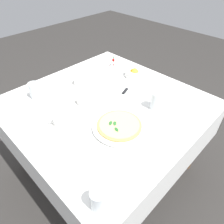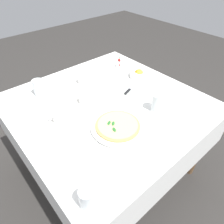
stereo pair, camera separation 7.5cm
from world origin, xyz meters
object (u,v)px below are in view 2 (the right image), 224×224
citrus_bowl (139,74)px  hot_sauce_bottle (119,62)px  coffee_cup_right_edge (82,80)px  water_glass_near_right (157,104)px  salt_shaker (120,62)px  dinner_knife (131,88)px  water_glass_near_left (87,199)px  pepper_shaker (117,64)px  coffee_cup_far_left (84,100)px  pizza (118,125)px  pizza_plate (118,127)px  napkin_folded (130,90)px  coffee_cup_back_corner (59,118)px  water_glass_center_back (39,88)px

citrus_bowl → hot_sauce_bottle: 0.26m
coffee_cup_right_edge → water_glass_near_right: water_glass_near_right is taller
salt_shaker → dinner_knife: bearing=-123.0°
water_glass_near_left → hot_sauce_bottle: 1.28m
water_glass_near_left → pepper_shaker: bearing=42.4°
water_glass_near_left → coffee_cup_far_left: bearing=56.4°
water_glass_near_right → hot_sauce_bottle: (0.24, 0.63, -0.02)m
pizza → water_glass_near_left: size_ratio=2.41×
citrus_bowl → pizza_plate: bearing=-147.9°
coffee_cup_right_edge → pizza_plate: bearing=-103.4°
coffee_cup_far_left → water_glass_near_right: bearing=-50.4°
hot_sauce_bottle → salt_shaker: (0.03, 0.01, -0.01)m
napkin_folded → salt_shaker: salt_shaker is taller
coffee_cup_far_left → pepper_shaker: 0.58m
coffee_cup_right_edge → coffee_cup_far_left: 0.26m
coffee_cup_right_edge → water_glass_near_right: 0.62m
pizza → hot_sauce_bottle: size_ratio=3.18×
coffee_cup_back_corner → water_glass_center_back: (0.04, 0.36, 0.02)m
pizza_plate → coffee_cup_back_corner: bearing=130.3°
coffee_cup_right_edge → water_glass_near_right: bearing=-74.0°
pizza_plate → coffee_cup_far_left: coffee_cup_far_left is taller
coffee_cup_back_corner → water_glass_near_left: (-0.17, -0.53, 0.02)m
coffee_cup_right_edge → hot_sauce_bottle: (0.42, 0.03, 0.01)m
coffee_cup_far_left → hot_sauce_bottle: size_ratio=1.57×
coffee_cup_right_edge → salt_shaker: size_ratio=2.33×
coffee_cup_right_edge → hot_sauce_bottle: 0.42m
pizza → water_glass_center_back: (-0.19, 0.63, 0.03)m
water_glass_near_right → citrus_bowl: (0.23, 0.37, -0.03)m
coffee_cup_back_corner → coffee_cup_right_edge: bearing=38.0°
water_glass_near_right → pepper_shaker: water_glass_near_right is taller
dinner_knife → salt_shaker: size_ratio=3.40×
water_glass_near_right → citrus_bowl: bearing=58.4°
pizza_plate → salt_shaker: (0.58, 0.60, 0.01)m
water_glass_center_back → salt_shaker: water_glass_center_back is taller
water_glass_near_left → citrus_bowl: (0.94, 0.60, -0.02)m
coffee_cup_right_edge → dinner_knife: (0.20, -0.33, -0.00)m
pizza → hot_sauce_bottle: (0.55, 0.59, 0.01)m
pizza_plate → coffee_cup_right_edge: coffee_cup_right_edge is taller
citrus_bowl → pepper_shaker: bearing=93.1°
pizza → pepper_shaker: (0.52, 0.58, 0.00)m
coffee_cup_back_corner → salt_shaker: size_ratio=2.31×
pizza_plate → water_glass_center_back: bearing=106.7°
coffee_cup_back_corner → hot_sauce_bottle: hot_sauce_bottle is taller
citrus_bowl → hot_sauce_bottle: size_ratio=1.81×
salt_shaker → pepper_shaker: 0.06m
water_glass_near_left → pepper_shaker: water_glass_near_left is taller
napkin_folded → pepper_shaker: (0.19, 0.35, 0.02)m
pizza_plate → water_glass_near_right: bearing=-7.4°
pizza_plate → hot_sauce_bottle: 0.81m
dinner_knife → hot_sauce_bottle: bearing=41.4°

